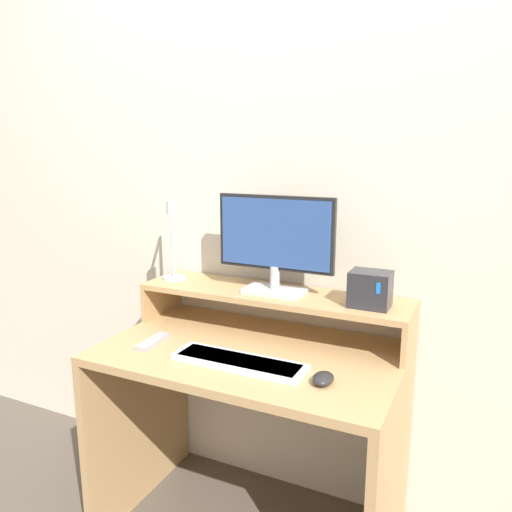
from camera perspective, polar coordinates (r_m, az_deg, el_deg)
name	(u,v)px	position (r m, az deg, el deg)	size (l,w,h in m)	color
wall_back	(290,200)	(2.00, 3.89, 6.37)	(6.00, 0.05, 2.50)	beige
desk	(251,409)	(1.90, -0.62, -17.12)	(1.05, 0.65, 0.76)	tan
monitor_shelf	(272,298)	(1.91, 1.87, -4.82)	(1.05, 0.27, 0.16)	tan
monitor	(275,241)	(1.84, 2.21, 1.73)	(0.45, 0.12, 0.37)	#BCBCC1
desk_lamp	(173,246)	(2.03, -9.48, 1.18)	(0.15, 0.19, 0.35)	silver
router_dock	(370,289)	(1.76, 12.93, -3.71)	(0.14, 0.11, 0.12)	#28282D
keyboard	(239,362)	(1.68, -1.99, -11.97)	(0.45, 0.13, 0.02)	silver
mouse	(323,378)	(1.56, 7.68, -13.70)	(0.06, 0.09, 0.03)	black
remote_control	(153,341)	(1.88, -11.69, -9.54)	(0.06, 0.16, 0.02)	#99999E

